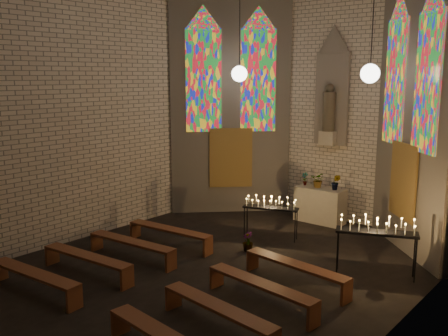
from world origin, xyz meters
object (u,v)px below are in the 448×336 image
at_px(altar, 320,205).
at_px(aisle_flower_pot, 248,241).
at_px(votive_stand_left, 271,205).
at_px(votive_stand_right, 377,228).

relative_size(altar, aisle_flower_pot, 2.98).
height_order(votive_stand_left, votive_stand_right, votive_stand_right).
bearing_deg(votive_stand_right, aisle_flower_pot, 165.50).
relative_size(altar, votive_stand_right, 0.84).
height_order(aisle_flower_pot, votive_stand_right, votive_stand_right).
height_order(aisle_flower_pot, votive_stand_left, votive_stand_left).
bearing_deg(altar, aisle_flower_pot, -92.32).
bearing_deg(altar, votive_stand_left, -96.75).
height_order(altar, votive_stand_left, votive_stand_left).
bearing_deg(aisle_flower_pot, votive_stand_left, 96.06).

